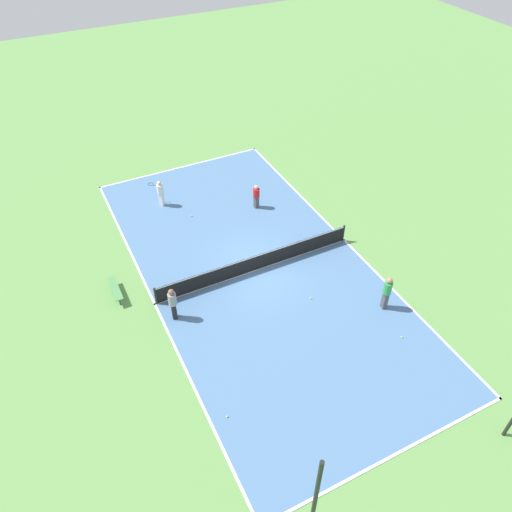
{
  "coord_description": "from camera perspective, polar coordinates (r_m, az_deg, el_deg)",
  "views": [
    {
      "loc": [
        7.79,
        15.65,
        16.4
      ],
      "look_at": [
        0.0,
        0.0,
        0.9
      ],
      "focal_mm": 35.0,
      "sensor_mm": 36.0,
      "label": 1
    }
  ],
  "objects": [
    {
      "name": "tennis_net",
      "position": [
        23.63,
        -0.0,
        -0.71
      ],
      "size": [
        10.01,
        0.1,
        0.95
      ],
      "color": "black",
      "rests_on": "court_surface"
    },
    {
      "name": "player_baseline_gray",
      "position": [
        21.41,
        -9.5,
        -5.21
      ],
      "size": [
        0.4,
        0.4,
        1.7
      ],
      "rotation": [
        0.0,
        0.0,
        4.58
      ],
      "color": "black",
      "rests_on": "court_surface"
    },
    {
      "name": "player_coach_red",
      "position": [
        27.45,
        0.04,
        6.97
      ],
      "size": [
        0.43,
        0.43,
        1.42
      ],
      "rotation": [
        0.0,
        0.0,
        3.36
      ],
      "color": "#4C4C51",
      "rests_on": "court_surface"
    },
    {
      "name": "tennis_ball_right_alley",
      "position": [
        21.95,
        16.33,
        -8.89
      ],
      "size": [
        0.07,
        0.07,
        0.07
      ],
      "primitive_type": "sphere",
      "color": "#CCE033",
      "rests_on": "court_surface"
    },
    {
      "name": "tennis_ball_near_net",
      "position": [
        22.7,
        6.31,
        -4.82
      ],
      "size": [
        0.07,
        0.07,
        0.07
      ],
      "primitive_type": "sphere",
      "color": "#CCE033",
      "rests_on": "court_surface"
    },
    {
      "name": "fence_post_back_right",
      "position": [
        14.83,
        6.57,
        -26.87
      ],
      "size": [
        0.12,
        0.12,
        5.33
      ],
      "color": "black",
      "rests_on": "ground_plane"
    },
    {
      "name": "ground_plane",
      "position": [
        23.97,
        -0.0,
        -1.61
      ],
      "size": [
        80.0,
        80.0,
        0.0
      ],
      "primitive_type": "plane",
      "color": "#60934C"
    },
    {
      "name": "court_surface",
      "position": [
        23.96,
        -0.0,
        -1.59
      ],
      "size": [
        10.21,
        20.9,
        0.02
      ],
      "color": "#4C729E",
      "rests_on": "ground_plane"
    },
    {
      "name": "player_near_white",
      "position": [
        28.07,
        -10.89,
        7.23
      ],
      "size": [
        0.81,
        0.95,
        1.55
      ],
      "rotation": [
        0.0,
        0.0,
        5.32
      ],
      "color": "white",
      "rests_on": "court_surface"
    },
    {
      "name": "tennis_ball_far_baseline",
      "position": [
        27.42,
        -7.37,
        4.58
      ],
      "size": [
        0.07,
        0.07,
        0.07
      ],
      "primitive_type": "sphere",
      "color": "#CCE033",
      "rests_on": "court_surface"
    },
    {
      "name": "bench",
      "position": [
        23.39,
        -15.8,
        -3.64
      ],
      "size": [
        0.36,
        1.63,
        0.45
      ],
      "rotation": [
        0.0,
        0.0,
        1.57
      ],
      "color": "#4C8C4C",
      "rests_on": "ground_plane"
    },
    {
      "name": "player_far_green",
      "position": [
        22.24,
        14.75,
        -3.88
      ],
      "size": [
        0.42,
        0.42,
        1.77
      ],
      "rotation": [
        0.0,
        0.0,
        1.4
      ],
      "color": "#4C4C51",
      "rests_on": "court_surface"
    },
    {
      "name": "tennis_ball_left_sideline",
      "position": [
        19.01,
        -3.32,
        -17.85
      ],
      "size": [
        0.07,
        0.07,
        0.07
      ],
      "primitive_type": "sphere",
      "color": "#CCE033",
      "rests_on": "court_surface"
    }
  ]
}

